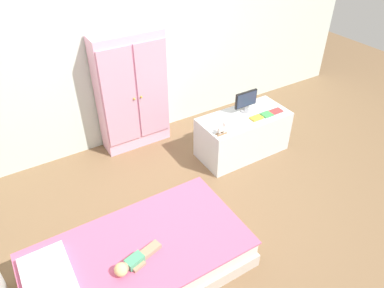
% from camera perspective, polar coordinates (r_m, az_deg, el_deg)
% --- Properties ---
extents(ground_plane, '(10.00, 10.00, 0.02)m').
position_cam_1_polar(ground_plane, '(3.36, 1.83, -11.55)').
color(ground_plane, brown).
extents(back_wall, '(6.40, 0.05, 2.70)m').
position_cam_1_polar(back_wall, '(3.84, -11.33, 18.52)').
color(back_wall, silver).
rests_on(back_wall, ground_plane).
extents(bed, '(1.66, 0.89, 0.28)m').
position_cam_1_polar(bed, '(2.90, -8.39, -17.92)').
color(bed, beige).
rests_on(bed, ground_plane).
extents(pillow, '(0.32, 0.64, 0.06)m').
position_cam_1_polar(pillow, '(2.72, -21.66, -20.41)').
color(pillow, white).
rests_on(pillow, bed).
extents(doll, '(0.39, 0.17, 0.10)m').
position_cam_1_polar(doll, '(2.67, -9.96, -18.40)').
color(doll, '#4CA375').
rests_on(doll, bed).
extents(wardrobe, '(0.75, 0.30, 1.31)m').
position_cam_1_polar(wardrobe, '(3.93, -9.58, 8.20)').
color(wardrobe, '#EFADCC').
rests_on(wardrobe, ground_plane).
extents(tv_stand, '(0.99, 0.47, 0.48)m').
position_cam_1_polar(tv_stand, '(3.97, 8.12, 1.54)').
color(tv_stand, silver).
rests_on(tv_stand, ground_plane).
extents(tv_monitor, '(0.27, 0.10, 0.23)m').
position_cam_1_polar(tv_monitor, '(3.87, 8.64, 6.97)').
color(tv_monitor, '#99999E').
rests_on(tv_monitor, tv_stand).
extents(rocking_horse_toy, '(0.11, 0.04, 0.13)m').
position_cam_1_polar(rocking_horse_toy, '(3.50, 4.90, 2.53)').
color(rocking_horse_toy, '#8E6642').
rests_on(rocking_horse_toy, tv_stand).
extents(book_yellow, '(0.13, 0.09, 0.02)m').
position_cam_1_polar(book_yellow, '(3.82, 10.28, 4.14)').
color(book_yellow, gold).
rests_on(book_yellow, tv_stand).
extents(book_green, '(0.11, 0.10, 0.01)m').
position_cam_1_polar(book_green, '(3.90, 11.88, 4.66)').
color(book_green, '#429E51').
rests_on(book_green, tv_stand).
extents(book_red, '(0.15, 0.09, 0.01)m').
position_cam_1_polar(book_red, '(3.98, 13.25, 5.13)').
color(book_red, '#CC3838').
rests_on(book_red, tv_stand).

